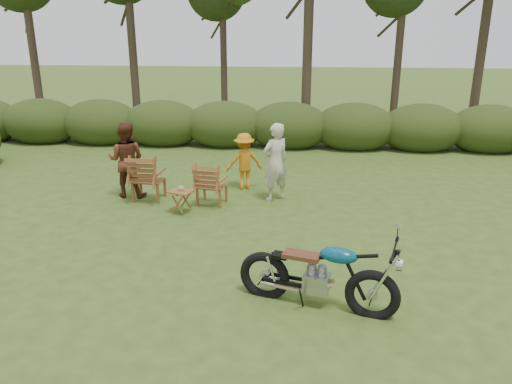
# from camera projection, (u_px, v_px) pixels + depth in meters

# --- Properties ---
(ground) EXTENTS (80.00, 80.00, 0.00)m
(ground) POSITION_uv_depth(u_px,v_px,m) (271.00, 291.00, 7.13)
(ground) COLOR #324A18
(ground) RESTS_ON ground
(tree_line) EXTENTS (22.52, 11.62, 8.14)m
(tree_line) POSITION_uv_depth(u_px,v_px,m) (309.00, 18.00, 15.06)
(tree_line) COLOR #352A1C
(tree_line) RESTS_ON ground
(motorcycle) EXTENTS (2.21, 1.32, 1.19)m
(motorcycle) POSITION_uv_depth(u_px,v_px,m) (316.00, 305.00, 6.78)
(motorcycle) COLOR #0B7498
(motorcycle) RESTS_ON ground
(lawn_chair_right) EXTENTS (0.73, 0.73, 0.92)m
(lawn_chair_right) POSITION_uv_depth(u_px,v_px,m) (212.00, 204.00, 10.62)
(lawn_chair_right) COLOR brown
(lawn_chair_right) RESTS_ON ground
(lawn_chair_left) EXTENTS (0.74, 0.74, 1.02)m
(lawn_chair_left) POSITION_uv_depth(u_px,v_px,m) (150.00, 199.00, 10.88)
(lawn_chair_left) COLOR brown
(lawn_chair_left) RESTS_ON ground
(side_table) EXTENTS (0.57, 0.52, 0.47)m
(side_table) POSITION_uv_depth(u_px,v_px,m) (182.00, 202.00, 10.02)
(side_table) COLOR brown
(side_table) RESTS_ON ground
(cup) EXTENTS (0.15, 0.15, 0.09)m
(cup) POSITION_uv_depth(u_px,v_px,m) (181.00, 188.00, 9.95)
(cup) COLOR #C0B69E
(cup) RESTS_ON side_table
(adult_a) EXTENTS (0.73, 0.69, 1.69)m
(adult_a) POSITION_uv_depth(u_px,v_px,m) (275.00, 199.00, 10.87)
(adult_a) COLOR beige
(adult_a) RESTS_ON ground
(adult_b) EXTENTS (0.80, 0.63, 1.65)m
(adult_b) POSITION_uv_depth(u_px,v_px,m) (129.00, 196.00, 11.10)
(adult_b) COLOR #512717
(adult_b) RESTS_ON ground
(child) EXTENTS (0.96, 0.74, 1.30)m
(child) POSITION_uv_depth(u_px,v_px,m) (244.00, 188.00, 11.62)
(child) COLOR #C27412
(child) RESTS_ON ground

